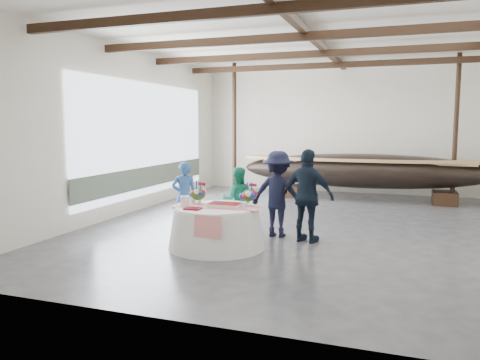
% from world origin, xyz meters
% --- Properties ---
extents(floor, '(10.00, 12.00, 0.01)m').
position_xyz_m(floor, '(0.00, 0.00, 0.00)').
color(floor, '#3D3D42').
rests_on(floor, ground).
extents(wall_back, '(10.00, 0.02, 4.50)m').
position_xyz_m(wall_back, '(0.00, 6.00, 2.25)').
color(wall_back, silver).
rests_on(wall_back, ground).
extents(wall_front, '(10.00, 0.02, 4.50)m').
position_xyz_m(wall_front, '(0.00, -6.00, 2.25)').
color(wall_front, silver).
rests_on(wall_front, ground).
extents(wall_left, '(0.02, 12.00, 4.50)m').
position_xyz_m(wall_left, '(-5.00, 0.00, 2.25)').
color(wall_left, silver).
rests_on(wall_left, ground).
extents(ceiling, '(10.00, 12.00, 0.01)m').
position_xyz_m(ceiling, '(0.00, 0.00, 4.50)').
color(ceiling, white).
rests_on(ceiling, wall_back).
extents(pavilion_structure, '(9.80, 11.76, 4.50)m').
position_xyz_m(pavilion_structure, '(0.00, 0.76, 4.00)').
color(pavilion_structure, black).
rests_on(pavilion_structure, ground).
extents(open_bay, '(0.03, 7.00, 3.20)m').
position_xyz_m(open_bay, '(-4.95, 1.00, 1.83)').
color(open_bay, silver).
rests_on(open_bay, ground).
extents(longboat_display, '(7.97, 1.59, 1.50)m').
position_xyz_m(longboat_display, '(0.90, 4.32, 0.95)').
color(longboat_display, black).
rests_on(longboat_display, ground).
extents(banquet_table, '(1.90, 1.90, 0.81)m').
position_xyz_m(banquet_table, '(-1.36, -2.60, 0.41)').
color(banquet_table, white).
rests_on(banquet_table, ground).
extents(tabletop_items, '(1.79, 1.05, 0.40)m').
position_xyz_m(tabletop_items, '(-1.38, -2.43, 0.96)').
color(tabletop_items, red).
rests_on(tabletop_items, banquet_table).
extents(guest_woman_blue, '(0.69, 0.63, 1.58)m').
position_xyz_m(guest_woman_blue, '(-2.64, -1.40, 0.79)').
color(guest_woman_blue, '#294C85').
rests_on(guest_woman_blue, ground).
extents(guest_woman_teal, '(0.86, 0.77, 1.47)m').
position_xyz_m(guest_woman_teal, '(-1.43, -1.18, 0.74)').
color(guest_woman_teal, '#1A8865').
rests_on(guest_woman_teal, ground).
extents(guest_man_left, '(1.22, 0.72, 1.85)m').
position_xyz_m(guest_man_left, '(-0.47, -1.28, 0.93)').
color(guest_man_left, black).
rests_on(guest_man_left, ground).
extents(guest_man_right, '(1.21, 0.75, 1.92)m').
position_xyz_m(guest_man_right, '(0.24, -1.57, 0.96)').
color(guest_man_right, black).
rests_on(guest_man_right, ground).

